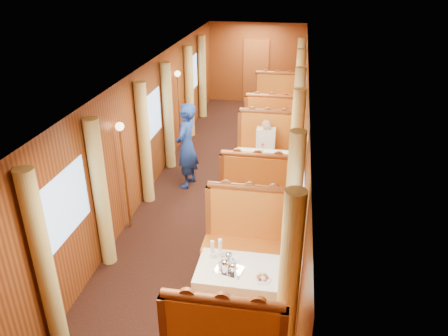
% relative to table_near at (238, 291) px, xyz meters
% --- Properties ---
extents(floor, '(3.00, 12.00, 0.01)m').
position_rel_table_near_xyz_m(floor, '(-0.75, 3.50, -0.38)').
color(floor, black).
rests_on(floor, ground).
extents(ceiling, '(3.00, 12.00, 0.01)m').
position_rel_table_near_xyz_m(ceiling, '(-0.75, 3.50, 2.12)').
color(ceiling, silver).
rests_on(ceiling, wall_left).
extents(wall_far, '(3.00, 0.01, 2.50)m').
position_rel_table_near_xyz_m(wall_far, '(-0.75, 9.50, 0.88)').
color(wall_far, brown).
rests_on(wall_far, floor).
extents(wall_left, '(0.01, 12.00, 2.50)m').
position_rel_table_near_xyz_m(wall_left, '(-2.25, 3.50, 0.88)').
color(wall_left, brown).
rests_on(wall_left, floor).
extents(wall_right, '(0.01, 12.00, 2.50)m').
position_rel_table_near_xyz_m(wall_right, '(0.75, 3.50, 0.88)').
color(wall_right, brown).
rests_on(wall_right, floor).
extents(doorway_far, '(0.80, 0.04, 2.00)m').
position_rel_table_near_xyz_m(doorway_far, '(-0.75, 9.47, 0.62)').
color(doorway_far, brown).
rests_on(doorway_far, floor).
extents(table_near, '(1.05, 0.72, 0.75)m').
position_rel_table_near_xyz_m(table_near, '(0.00, 0.00, 0.00)').
color(table_near, white).
rests_on(table_near, floor).
extents(banquette_near_aft, '(1.30, 0.55, 1.34)m').
position_rel_table_near_xyz_m(banquette_near_aft, '(0.00, 1.01, 0.05)').
color(banquette_near_aft, '#BC4614').
rests_on(banquette_near_aft, floor).
extents(table_mid, '(1.05, 0.72, 0.75)m').
position_rel_table_near_xyz_m(table_mid, '(0.00, 3.50, 0.00)').
color(table_mid, white).
rests_on(table_mid, floor).
extents(banquette_mid_fwd, '(1.30, 0.55, 1.34)m').
position_rel_table_near_xyz_m(banquette_mid_fwd, '(0.00, 2.49, 0.05)').
color(banquette_mid_fwd, '#BC4614').
rests_on(banquette_mid_fwd, floor).
extents(banquette_mid_aft, '(1.30, 0.55, 1.34)m').
position_rel_table_near_xyz_m(banquette_mid_aft, '(0.00, 4.51, 0.05)').
color(banquette_mid_aft, '#BC4614').
rests_on(banquette_mid_aft, floor).
extents(table_far, '(1.05, 0.72, 0.75)m').
position_rel_table_near_xyz_m(table_far, '(0.00, 7.00, 0.00)').
color(table_far, white).
rests_on(table_far, floor).
extents(banquette_far_fwd, '(1.30, 0.55, 1.34)m').
position_rel_table_near_xyz_m(banquette_far_fwd, '(0.00, 5.99, 0.05)').
color(banquette_far_fwd, '#BC4614').
rests_on(banquette_far_fwd, floor).
extents(banquette_far_aft, '(1.30, 0.55, 1.34)m').
position_rel_table_near_xyz_m(banquette_far_aft, '(0.00, 8.01, 0.05)').
color(banquette_far_aft, '#BC4614').
rests_on(banquette_far_aft, floor).
extents(tea_tray, '(0.39, 0.33, 0.01)m').
position_rel_table_near_xyz_m(tea_tray, '(-0.11, -0.06, 0.38)').
color(tea_tray, silver).
rests_on(tea_tray, table_near).
extents(teapot_left, '(0.21, 0.18, 0.15)m').
position_rel_table_near_xyz_m(teapot_left, '(-0.15, -0.11, 0.45)').
color(teapot_left, silver).
rests_on(teapot_left, tea_tray).
extents(teapot_right, '(0.18, 0.16, 0.12)m').
position_rel_table_near_xyz_m(teapot_right, '(-0.05, -0.11, 0.44)').
color(teapot_right, silver).
rests_on(teapot_right, tea_tray).
extents(teapot_back, '(0.18, 0.14, 0.13)m').
position_rel_table_near_xyz_m(teapot_back, '(-0.13, 0.07, 0.44)').
color(teapot_back, silver).
rests_on(teapot_back, tea_tray).
extents(fruit_plate, '(0.22, 0.22, 0.05)m').
position_rel_table_near_xyz_m(fruit_plate, '(0.32, -0.15, 0.39)').
color(fruit_plate, white).
rests_on(fruit_plate, table_near).
extents(cup_inboard, '(0.08, 0.08, 0.26)m').
position_rel_table_near_xyz_m(cup_inboard, '(-0.36, 0.15, 0.48)').
color(cup_inboard, white).
rests_on(cup_inboard, table_near).
extents(cup_outboard, '(0.08, 0.08, 0.26)m').
position_rel_table_near_xyz_m(cup_outboard, '(-0.27, 0.21, 0.48)').
color(cup_outboard, white).
rests_on(cup_outboard, table_near).
extents(rose_vase_mid, '(0.06, 0.06, 0.36)m').
position_rel_table_near_xyz_m(rose_vase_mid, '(-0.01, 3.54, 0.55)').
color(rose_vase_mid, silver).
rests_on(rose_vase_mid, table_mid).
extents(rose_vase_far, '(0.06, 0.06, 0.36)m').
position_rel_table_near_xyz_m(rose_vase_far, '(0.01, 7.00, 0.55)').
color(rose_vase_far, silver).
rests_on(rose_vase_far, table_far).
extents(window_left_near, '(0.01, 1.20, 0.90)m').
position_rel_table_near_xyz_m(window_left_near, '(-2.24, 0.00, 1.07)').
color(window_left_near, '#89ADDB').
rests_on(window_left_near, wall_left).
extents(curtain_left_near_a, '(0.22, 0.22, 2.35)m').
position_rel_table_near_xyz_m(curtain_left_near_a, '(-2.13, -0.78, 0.80)').
color(curtain_left_near_a, '#D1BC6B').
rests_on(curtain_left_near_a, floor).
extents(curtain_left_near_b, '(0.22, 0.22, 2.35)m').
position_rel_table_near_xyz_m(curtain_left_near_b, '(-2.13, 0.78, 0.80)').
color(curtain_left_near_b, '#D1BC6B').
rests_on(curtain_left_near_b, floor).
extents(window_right_near, '(0.01, 1.20, 0.90)m').
position_rel_table_near_xyz_m(window_right_near, '(0.74, 0.00, 1.07)').
color(window_right_near, '#89ADDB').
rests_on(window_right_near, wall_right).
extents(curtain_right_near_a, '(0.22, 0.22, 2.35)m').
position_rel_table_near_xyz_m(curtain_right_near_a, '(0.63, -0.78, 0.80)').
color(curtain_right_near_a, '#D1BC6B').
rests_on(curtain_right_near_a, floor).
extents(curtain_right_near_b, '(0.22, 0.22, 2.35)m').
position_rel_table_near_xyz_m(curtain_right_near_b, '(0.63, 0.78, 0.80)').
color(curtain_right_near_b, '#D1BC6B').
rests_on(curtain_right_near_b, floor).
extents(window_left_mid, '(0.01, 1.20, 0.90)m').
position_rel_table_near_xyz_m(window_left_mid, '(-2.24, 3.50, 1.07)').
color(window_left_mid, '#89ADDB').
rests_on(window_left_mid, wall_left).
extents(curtain_left_mid_a, '(0.22, 0.22, 2.35)m').
position_rel_table_near_xyz_m(curtain_left_mid_a, '(-2.13, 2.72, 0.80)').
color(curtain_left_mid_a, '#D1BC6B').
rests_on(curtain_left_mid_a, floor).
extents(curtain_left_mid_b, '(0.22, 0.22, 2.35)m').
position_rel_table_near_xyz_m(curtain_left_mid_b, '(-2.13, 4.28, 0.80)').
color(curtain_left_mid_b, '#D1BC6B').
rests_on(curtain_left_mid_b, floor).
extents(window_right_mid, '(0.01, 1.20, 0.90)m').
position_rel_table_near_xyz_m(window_right_mid, '(0.74, 3.50, 1.07)').
color(window_right_mid, '#89ADDB').
rests_on(window_right_mid, wall_right).
extents(curtain_right_mid_a, '(0.22, 0.22, 2.35)m').
position_rel_table_near_xyz_m(curtain_right_mid_a, '(0.63, 2.72, 0.80)').
color(curtain_right_mid_a, '#D1BC6B').
rests_on(curtain_right_mid_a, floor).
extents(curtain_right_mid_b, '(0.22, 0.22, 2.35)m').
position_rel_table_near_xyz_m(curtain_right_mid_b, '(0.63, 4.28, 0.80)').
color(curtain_right_mid_b, '#D1BC6B').
rests_on(curtain_right_mid_b, floor).
extents(window_left_far, '(0.01, 1.20, 0.90)m').
position_rel_table_near_xyz_m(window_left_far, '(-2.24, 7.00, 1.07)').
color(window_left_far, '#89ADDB').
rests_on(window_left_far, wall_left).
extents(curtain_left_far_a, '(0.22, 0.22, 2.35)m').
position_rel_table_near_xyz_m(curtain_left_far_a, '(-2.13, 6.22, 0.80)').
color(curtain_left_far_a, '#D1BC6B').
rests_on(curtain_left_far_a, floor).
extents(curtain_left_far_b, '(0.22, 0.22, 2.35)m').
position_rel_table_near_xyz_m(curtain_left_far_b, '(-2.13, 7.78, 0.80)').
color(curtain_left_far_b, '#D1BC6B').
rests_on(curtain_left_far_b, floor).
extents(window_right_far, '(0.01, 1.20, 0.90)m').
position_rel_table_near_xyz_m(window_right_far, '(0.74, 7.00, 1.07)').
color(window_right_far, '#89ADDB').
rests_on(window_right_far, wall_right).
extents(curtain_right_far_a, '(0.22, 0.22, 2.35)m').
position_rel_table_near_xyz_m(curtain_right_far_a, '(0.63, 6.22, 0.80)').
color(curtain_right_far_a, '#D1BC6B').
rests_on(curtain_right_far_a, floor).
extents(curtain_right_far_b, '(0.22, 0.22, 2.35)m').
position_rel_table_near_xyz_m(curtain_right_far_b, '(0.63, 7.78, 0.80)').
color(curtain_right_far_b, '#D1BC6B').
rests_on(curtain_right_far_b, floor).
extents(sconce_left_fore, '(0.14, 0.14, 1.95)m').
position_rel_table_near_xyz_m(sconce_left_fore, '(-2.15, 1.75, 1.01)').
color(sconce_left_fore, '#BF8C3F').
rests_on(sconce_left_fore, floor).
extents(sconce_right_fore, '(0.14, 0.14, 1.95)m').
position_rel_table_near_xyz_m(sconce_right_fore, '(0.65, 1.75, 1.01)').
color(sconce_right_fore, '#BF8C3F').
rests_on(sconce_right_fore, floor).
extents(sconce_left_aft, '(0.14, 0.14, 1.95)m').
position_rel_table_near_xyz_m(sconce_left_aft, '(-2.15, 5.25, 1.01)').
color(sconce_left_aft, '#BF8C3F').
rests_on(sconce_left_aft, floor).
extents(sconce_right_aft, '(0.14, 0.14, 1.95)m').
position_rel_table_near_xyz_m(sconce_right_aft, '(0.65, 5.25, 1.01)').
color(sconce_right_aft, '#BF8C3F').
rests_on(sconce_right_aft, floor).
extents(steward, '(0.51, 0.70, 1.76)m').
position_rel_table_near_xyz_m(steward, '(-1.52, 3.45, 0.51)').
color(steward, navy).
rests_on(steward, floor).
extents(passenger, '(0.40, 0.44, 0.76)m').
position_rel_table_near_xyz_m(passenger, '(-0.00, 4.27, 0.37)').
color(passenger, beige).
rests_on(passenger, banquette_mid_aft).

